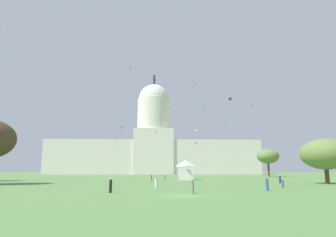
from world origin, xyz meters
TOP-DOWN VIEW (x-y plane):
  - ground_plane at (0.00, 0.00)m, footprint 800.00×800.00m
  - capitol_building at (-4.67, 179.30)m, footprint 147.30×25.39m
  - event_tent at (5.69, 52.71)m, footprint 4.57×5.22m
  - tree_east_near at (31.73, 26.94)m, footprint 12.84×13.04m
  - tree_east_mid at (46.66, 97.62)m, footprint 12.33×12.57m
  - person_denim_front_left at (12.21, 7.60)m, footprint 0.55×0.55m
  - person_white_edge_east at (-2.66, 15.78)m, footprint 0.59×0.59m
  - person_grey_deep_crowd at (1.59, 3.01)m, footprint 0.51×0.51m
  - person_navy_near_tree_east at (23.32, 29.99)m, footprint 0.58×0.58m
  - person_purple_back_right at (-3.86, 45.77)m, footprint 0.37×0.37m
  - person_grey_near_tent at (-0.30, 52.36)m, footprint 0.59×0.59m
  - person_black_mid_right at (-8.20, 4.67)m, footprint 0.36×0.36m
  - person_denim_back_center at (16.80, 13.40)m, footprint 0.48×0.48m
  - kite_red_high at (21.37, 140.21)m, footprint 0.85×0.83m
  - kite_pink_mid at (38.08, 88.86)m, footprint 0.61×0.60m
  - kite_gold_mid at (-3.11, 124.72)m, footprint 1.20×1.20m
  - kite_black_mid at (21.17, 60.22)m, footprint 1.04×1.04m
  - kite_yellow_mid at (19.04, 129.47)m, footprint 0.86×0.64m
  - kite_violet_mid at (10.37, 70.82)m, footprint 0.47×0.76m
  - kite_cyan_mid at (20.22, 110.43)m, footprint 1.21×1.19m
  - kite_orange_high at (-17.96, 128.86)m, footprint 1.32×1.30m
  - kite_magenta_mid at (22.21, 153.92)m, footprint 1.04×0.59m
  - kite_green_mid at (-20.79, 121.07)m, footprint 1.03×0.18m
  - kite_turquoise_mid at (24.12, 80.46)m, footprint 0.89×0.87m
  - kite_lime_high at (12.64, 97.04)m, footprint 1.64×1.65m
  - kite_blue_low at (-22.26, 105.30)m, footprint 1.50×1.45m

SIDE VIEW (x-z plane):
  - ground_plane at x=0.00m, z-range 0.00..0.00m
  - person_denim_back_center at x=16.80m, z-range -0.06..1.41m
  - person_white_edge_east at x=-2.66m, z-range -0.08..1.51m
  - person_grey_deep_crowd at x=1.59m, z-range -0.06..1.52m
  - person_grey_near_tent at x=-0.30m, z-range -0.08..1.55m
  - person_navy_near_tree_east at x=23.32m, z-range -0.07..1.59m
  - person_denim_front_left at x=12.21m, z-range -0.07..1.68m
  - person_purple_back_right at x=-3.86m, z-range -0.05..1.67m
  - person_black_mid_right at x=-8.20m, z-range -0.05..1.74m
  - event_tent at x=5.69m, z-range -0.04..5.46m
  - tree_east_near at x=31.73m, z-range 1.40..10.55m
  - tree_east_mid at x=46.66m, z-range 2.75..14.77m
  - kite_blue_low at x=-22.26m, z-range 14.70..18.78m
  - capitol_building at x=-4.67m, z-range -16.90..55.42m
  - kite_magenta_mid at x=22.21m, z-range 17.50..21.18m
  - kite_turquoise_mid at x=24.12m, z-range 18.90..22.74m
  - kite_gold_mid at x=-3.11m, z-range 21.29..24.07m
  - kite_yellow_mid at x=19.04m, z-range 21.72..26.11m
  - kite_green_mid at x=-20.79m, z-range 23.38..26.01m
  - kite_black_mid at x=21.17m, z-range 25.02..25.98m
  - kite_pink_mid at x=38.08m, z-range 28.92..30.28m
  - kite_cyan_mid at x=20.22m, z-range 30.61..34.75m
  - kite_violet_mid at x=10.37m, z-range 32.69..35.89m
  - kite_lime_high at x=12.64m, z-range 47.71..50.75m
  - kite_red_high at x=21.37m, z-range 53.56..55.71m
  - kite_orange_high at x=-17.96m, z-range 58.16..61.42m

